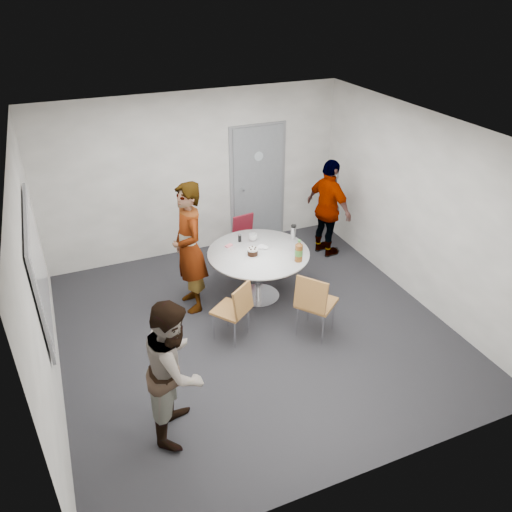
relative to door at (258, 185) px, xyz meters
name	(u,v)px	position (x,y,z in m)	size (l,w,h in m)	color
floor	(254,329)	(-1.10, -2.48, -1.03)	(5.00, 5.00, 0.00)	#242328
ceiling	(254,133)	(-1.10, -2.48, 1.67)	(5.00, 5.00, 0.00)	silver
wall_back	(195,175)	(-1.10, 0.02, 0.32)	(5.00, 5.00, 0.00)	#AFADA6
wall_left	(37,284)	(-3.60, -2.48, 0.32)	(5.00, 5.00, 0.00)	#AFADA6
wall_right	(419,209)	(1.40, -2.48, 0.32)	(5.00, 5.00, 0.00)	#AFADA6
wall_front	(369,372)	(-1.10, -4.98, 0.32)	(5.00, 5.00, 0.00)	#AFADA6
door	(258,185)	(0.00, 0.00, 0.00)	(1.02, 0.17, 2.12)	slate
whiteboard	(38,266)	(-3.56, -2.28, 0.42)	(0.04, 1.90, 1.25)	gray
table	(261,258)	(-0.71, -1.79, -0.37)	(1.46, 1.46, 1.09)	white
chair_near_left	(236,307)	(-1.39, -2.59, -0.51)	(0.58, 0.59, 0.85)	brown
chair_near_right	(314,300)	(-0.45, -2.92, -0.45)	(0.65, 0.65, 0.94)	brown
chair_far	(246,235)	(-0.51, -0.73, -0.53)	(0.45, 0.48, 0.82)	maroon
person_main	(189,248)	(-1.71, -1.62, -0.08)	(0.69, 0.45, 1.89)	#A5C6EA
person_left	(175,369)	(-2.46, -3.72, -0.23)	(0.78, 0.61, 1.60)	white
person_right	(329,209)	(0.85, -1.00, -0.19)	(0.98, 0.41, 1.67)	black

